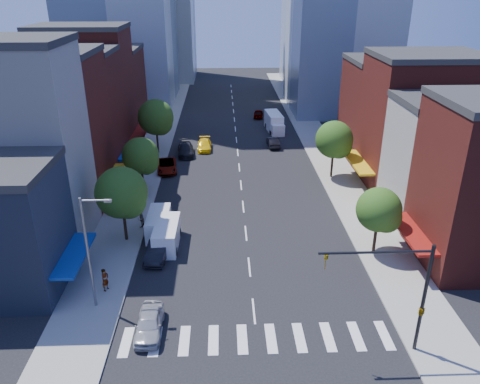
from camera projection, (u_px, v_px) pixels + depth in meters
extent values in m
plane|color=black|center=(254.00, 311.00, 35.19)|extent=(220.00, 220.00, 0.00)
cube|color=gray|center=(155.00, 144.00, 71.20)|extent=(5.00, 120.00, 0.15)
cube|color=gray|center=(318.00, 142.00, 72.07)|extent=(5.00, 120.00, 0.15)
cube|color=silver|center=(257.00, 339.00, 32.46)|extent=(19.00, 3.00, 0.01)
cube|color=silver|center=(12.00, 149.00, 41.72)|extent=(12.00, 8.00, 18.00)
cube|color=#571914|center=(46.00, 132.00, 49.88)|extent=(12.00, 9.00, 16.00)
cube|color=#571B15|center=(70.00, 116.00, 57.83)|extent=(12.00, 8.00, 15.00)
cube|color=#571914|center=(87.00, 93.00, 65.17)|extent=(12.00, 9.00, 17.00)
cube|color=#571B15|center=(104.00, 93.00, 74.65)|extent=(12.00, 10.00, 13.00)
cube|color=silver|center=(452.00, 163.00, 47.14)|extent=(12.00, 8.00, 12.00)
cube|color=#571914|center=(420.00, 124.00, 54.74)|extent=(12.00, 10.00, 15.00)
cube|color=#571B15|center=(391.00, 111.00, 64.26)|extent=(12.00, 10.00, 13.00)
cylinder|color=black|center=(424.00, 300.00, 29.76)|extent=(0.24, 0.24, 8.00)
cylinder|color=black|center=(376.00, 252.00, 28.16)|extent=(7.00, 0.16, 0.16)
imported|color=gold|center=(326.00, 262.00, 28.30)|extent=(0.22, 0.18, 1.10)
imported|color=gold|center=(422.00, 310.00, 30.09)|extent=(0.48, 2.24, 0.90)
cylinder|color=slate|center=(88.00, 254.00, 33.79)|extent=(0.20, 0.20, 9.00)
cylinder|color=slate|center=(95.00, 200.00, 32.06)|extent=(2.00, 0.14, 0.14)
cube|color=slate|center=(108.00, 201.00, 32.11)|extent=(0.50, 0.25, 0.18)
cylinder|color=black|center=(125.00, 221.00, 43.96)|extent=(0.28, 0.28, 3.92)
sphere|color=#224814|center=(121.00, 193.00, 42.76)|extent=(4.80, 4.80, 4.80)
sphere|color=#224814|center=(128.00, 201.00, 42.79)|extent=(3.36, 3.36, 3.36)
cylinder|color=black|center=(143.00, 178.00, 54.05)|extent=(0.28, 0.28, 3.64)
sphere|color=#224814|center=(140.00, 156.00, 52.93)|extent=(4.20, 4.20, 4.20)
sphere|color=#224814|center=(146.00, 162.00, 52.94)|extent=(2.94, 2.94, 2.94)
cylinder|color=black|center=(157.00, 139.00, 66.69)|extent=(0.28, 0.28, 4.20)
sphere|color=#224814|center=(156.00, 117.00, 65.41)|extent=(5.00, 5.00, 5.00)
sphere|color=#224814|center=(160.00, 123.00, 65.46)|extent=(3.50, 3.50, 3.50)
cylinder|color=black|center=(375.00, 235.00, 42.14)|extent=(0.28, 0.28, 3.36)
sphere|color=#224814|center=(379.00, 210.00, 41.11)|extent=(4.00, 4.00, 4.00)
sphere|color=#224814|center=(386.00, 217.00, 41.10)|extent=(2.80, 2.80, 2.80)
cylinder|color=black|center=(332.00, 162.00, 58.43)|extent=(0.28, 0.28, 3.92)
sphere|color=#224814|center=(334.00, 139.00, 57.23)|extent=(4.60, 4.60, 4.60)
sphere|color=#224814|center=(339.00, 146.00, 57.27)|extent=(3.22, 3.22, 3.22)
imported|color=#A5A6AA|center=(149.00, 323.00, 32.80)|extent=(1.83, 4.50, 1.53)
imported|color=black|center=(159.00, 249.00, 41.91)|extent=(2.26, 5.05, 1.61)
imported|color=#999999|center=(167.00, 166.00, 61.03)|extent=(3.02, 5.50, 1.46)
imported|color=black|center=(186.00, 149.00, 66.91)|extent=(2.68, 5.59, 1.57)
cube|color=white|center=(167.00, 235.00, 43.57)|extent=(2.20, 5.34, 2.23)
cube|color=black|center=(164.00, 243.00, 41.60)|extent=(1.98, 1.09, 0.95)
cylinder|color=black|center=(154.00, 252.00, 42.21)|extent=(0.28, 0.81, 0.81)
cylinder|color=black|center=(176.00, 252.00, 42.25)|extent=(0.28, 0.81, 0.81)
cylinder|color=black|center=(160.00, 233.00, 45.50)|extent=(0.28, 0.81, 0.81)
cylinder|color=black|center=(179.00, 232.00, 45.54)|extent=(0.28, 0.81, 0.81)
cube|color=white|center=(159.00, 224.00, 45.73)|extent=(2.04, 5.06, 2.12)
cube|color=black|center=(156.00, 230.00, 43.86)|extent=(1.87, 1.02, 0.91)
cylinder|color=black|center=(147.00, 239.00, 44.42)|extent=(0.26, 0.77, 0.77)
cylinder|color=black|center=(167.00, 238.00, 44.49)|extent=(0.26, 0.77, 0.77)
cylinder|color=black|center=(152.00, 222.00, 47.55)|extent=(0.26, 0.77, 0.77)
cylinder|color=black|center=(170.00, 222.00, 47.62)|extent=(0.26, 0.77, 0.77)
imported|color=yellow|center=(204.00, 145.00, 69.00)|extent=(1.99, 4.83, 1.40)
imported|color=black|center=(273.00, 142.00, 70.26)|extent=(1.77, 4.53, 1.47)
imported|color=#999999|center=(258.00, 114.00, 85.49)|extent=(2.07, 4.25, 1.40)
cube|color=white|center=(274.00, 122.00, 77.79)|extent=(2.73, 6.10, 2.92)
cube|color=white|center=(278.00, 130.00, 74.84)|extent=(2.15, 1.82, 1.82)
cylinder|color=black|center=(271.00, 133.00, 75.63)|extent=(0.35, 0.84, 0.82)
cylinder|color=black|center=(283.00, 132.00, 75.87)|extent=(0.35, 0.84, 0.82)
cylinder|color=black|center=(266.00, 126.00, 79.34)|extent=(0.35, 0.84, 0.82)
cylinder|color=black|center=(278.00, 125.00, 79.58)|extent=(0.35, 0.84, 0.82)
imported|color=#999999|center=(105.00, 280.00, 37.01)|extent=(0.72, 0.83, 1.93)
imported|color=#999999|center=(140.00, 219.00, 46.74)|extent=(0.78, 0.93, 1.69)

